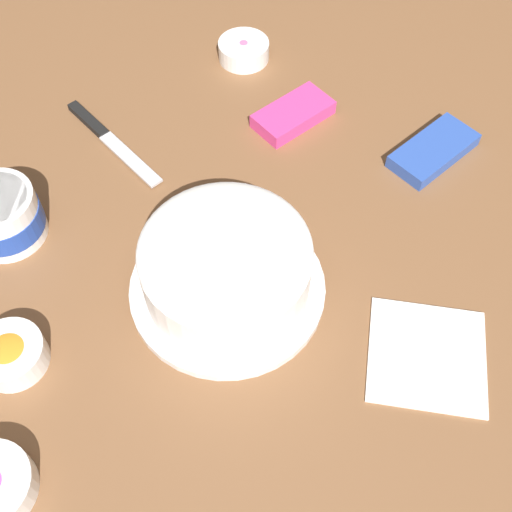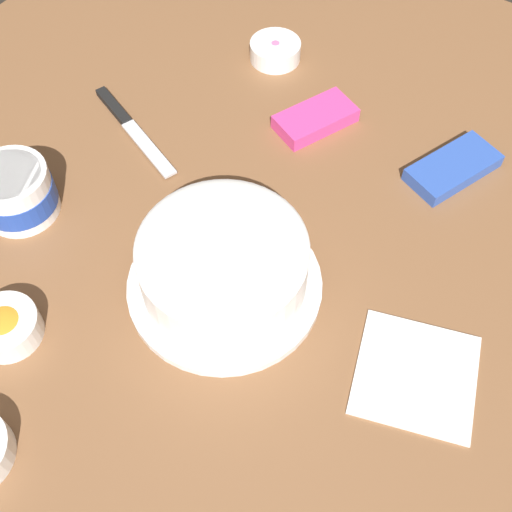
# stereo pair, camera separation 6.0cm
# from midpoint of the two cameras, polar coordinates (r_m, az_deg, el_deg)

# --- Properties ---
(ground_plane) EXTENTS (1.54, 1.54, 0.00)m
(ground_plane) POSITION_cam_midpoint_polar(r_m,az_deg,el_deg) (0.91, -0.58, -0.38)
(ground_plane) COLOR brown
(frosted_cake) EXTENTS (0.27, 0.27, 0.12)m
(frosted_cake) POSITION_cam_midpoint_polar(r_m,az_deg,el_deg) (0.84, -4.73, -1.29)
(frosted_cake) COLOR white
(frosted_cake) RESTS_ON ground_plane
(frosting_tub) EXTENTS (0.11, 0.11, 0.08)m
(frosting_tub) POSITION_cam_midpoint_polar(r_m,az_deg,el_deg) (0.98, -23.38, 3.25)
(frosting_tub) COLOR white
(frosting_tub) RESTS_ON ground_plane
(spreading_knife) EXTENTS (0.10, 0.23, 0.01)m
(spreading_knife) POSITION_cam_midpoint_polar(r_m,az_deg,el_deg) (1.09, -14.86, 10.26)
(spreading_knife) COLOR silver
(spreading_knife) RESTS_ON ground_plane
(sprinkle_bowl_pink) EXTENTS (0.09, 0.09, 0.03)m
(sprinkle_bowl_pink) POSITION_cam_midpoint_polar(r_m,az_deg,el_deg) (1.20, -2.62, 17.80)
(sprinkle_bowl_pink) COLOR white
(sprinkle_bowl_pink) RESTS_ON ground_plane
(sprinkle_bowl_orange) EXTENTS (0.09, 0.09, 0.04)m
(sprinkle_bowl_orange) POSITION_cam_midpoint_polar(r_m,az_deg,el_deg) (0.88, -22.87, -8.14)
(sprinkle_bowl_orange) COLOR white
(sprinkle_bowl_orange) RESTS_ON ground_plane
(candy_box_lower) EXTENTS (0.15, 0.11, 0.02)m
(candy_box_lower) POSITION_cam_midpoint_polar(r_m,az_deg,el_deg) (1.08, 1.70, 12.41)
(candy_box_lower) COLOR #E53D8E
(candy_box_lower) RESTS_ON ground_plane
(candy_box_upper) EXTENTS (0.16, 0.12, 0.02)m
(candy_box_upper) POSITION_cam_midpoint_polar(r_m,az_deg,el_deg) (1.06, 13.93, 9.02)
(candy_box_upper) COLOR #2D51B2
(candy_box_upper) RESTS_ON ground_plane
(paper_napkin) EXTENTS (0.19, 0.19, 0.01)m
(paper_napkin) POSITION_cam_midpoint_polar(r_m,az_deg,el_deg) (0.85, 13.03, -8.68)
(paper_napkin) COLOR white
(paper_napkin) RESTS_ON ground_plane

